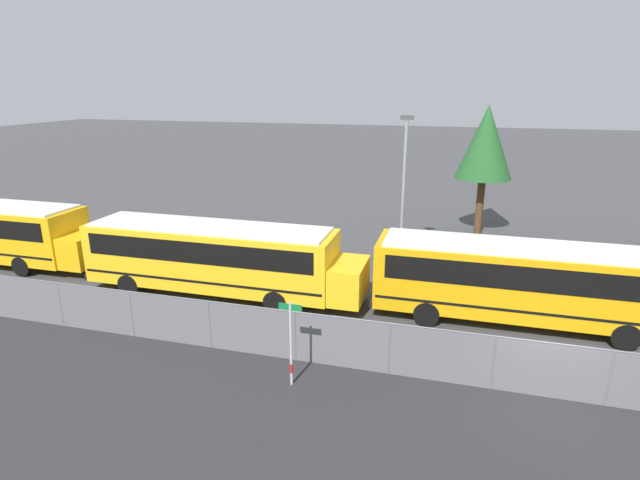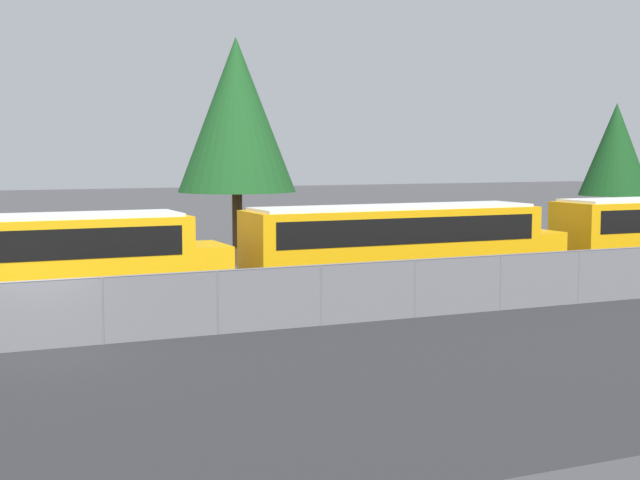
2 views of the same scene
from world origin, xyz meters
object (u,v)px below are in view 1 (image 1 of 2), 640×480
(tree_1, at_px, (486,143))
(school_bus_1, at_px, (216,254))
(street_sign, at_px, (291,342))
(school_bus_2, at_px, (530,279))
(light_pole, at_px, (404,184))

(tree_1, bearing_deg, school_bus_1, -131.46)
(street_sign, height_order, tree_1, tree_1)
(school_bus_2, relative_size, tree_1, 1.59)
(school_bus_1, xyz_separation_m, street_sign, (5.22, -5.64, -0.38))
(school_bus_1, relative_size, street_sign, 4.49)
(street_sign, bearing_deg, school_bus_1, 132.78)
(street_sign, bearing_deg, light_pole, 80.99)
(light_pole, bearing_deg, tree_1, 58.53)
(school_bus_2, bearing_deg, tree_1, 96.90)
(school_bus_1, distance_m, street_sign, 7.70)
(light_pole, relative_size, tree_1, 0.96)
(school_bus_2, relative_size, street_sign, 4.49)
(school_bus_1, distance_m, school_bus_2, 12.43)
(school_bus_2, height_order, street_sign, school_bus_2)
(school_bus_1, xyz_separation_m, school_bus_2, (12.42, 0.53, 0.00))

